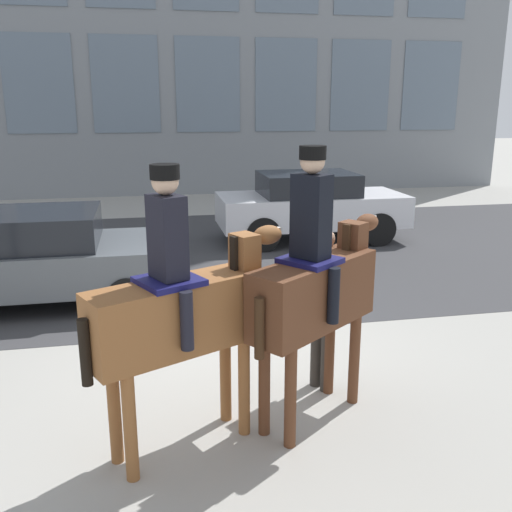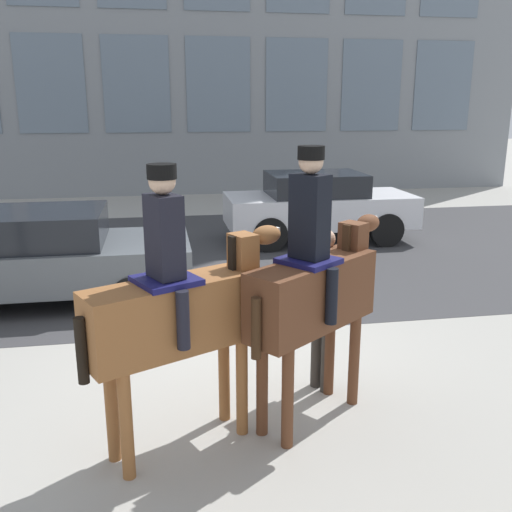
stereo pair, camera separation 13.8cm
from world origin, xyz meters
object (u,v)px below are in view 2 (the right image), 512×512
Objects in this scene: street_car_far_lane at (318,205)px; pedestrian_bystander at (323,298)px; mounted_horse_lead at (179,308)px; mounted_horse_companion at (314,287)px; street_car_near_lane at (34,255)px.

pedestrian_bystander is at bearing -105.50° from street_car_far_lane.
mounted_horse_lead is 1.75m from pedestrian_bystander.
mounted_horse_companion reaches higher than street_car_far_lane.
mounted_horse_lead is 0.54× the size of street_car_near_lane.
mounted_horse_lead is at bearing -114.21° from street_car_far_lane.
street_car_near_lane is 6.38m from street_car_far_lane.
mounted_horse_lead reaches higher than street_car_near_lane.
street_car_near_lane is at bearing 89.65° from mounted_horse_lead.
mounted_horse_companion reaches higher than pedestrian_bystander.
street_car_near_lane is (-3.36, 4.09, -0.62)m from mounted_horse_companion.
mounted_horse_lead is at bearing -0.25° from pedestrian_bystander.
pedestrian_bystander is at bearing 27.10° from mounted_horse_companion.
mounted_horse_companion is 0.64× the size of street_car_far_lane.
street_car_far_lane reaches higher than street_car_near_lane.
mounted_horse_lead is at bearing 154.62° from mounted_horse_companion.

